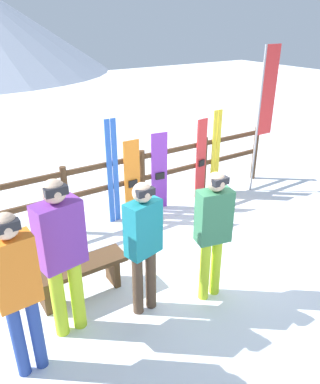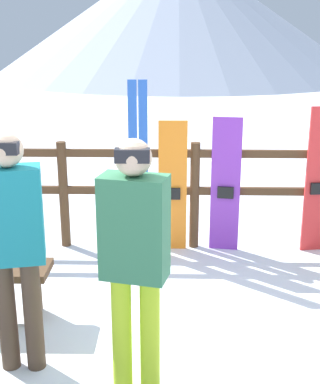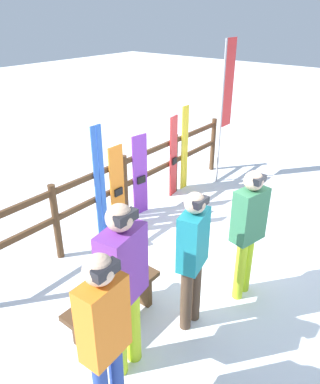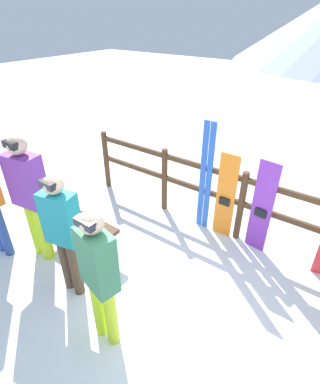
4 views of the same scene
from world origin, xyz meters
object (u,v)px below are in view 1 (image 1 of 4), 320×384
object	(u,v)px
person_plaid_green	(213,228)
person_orange	(17,284)
bench	(79,273)
person_purple	(61,249)
snowboard_orange	(132,180)
snowboard_purple	(159,172)
snowboard_red	(201,159)
ski_pair_blue	(113,173)
person_teal	(143,240)
ski_pair_yellow	(216,152)
rental_flag	(264,104)

from	to	relation	value
person_plaid_green	person_orange	distance (m)	2.17
bench	person_purple	size ratio (longest dim) A/B	0.65
snowboard_orange	person_purple	bearing A→B (deg)	-134.18
snowboard_purple	person_orange	bearing A→B (deg)	-142.79
person_purple	snowboard_red	size ratio (longest dim) A/B	1.20
ski_pair_blue	snowboard_purple	distance (m)	0.92
person_purple	person_orange	bearing A→B (deg)	-150.00
bench	person_teal	world-z (taller)	person_teal
person_orange	snowboard_purple	distance (m)	3.71
bench	snowboard_purple	world-z (taller)	snowboard_purple
person_orange	ski_pair_yellow	distance (m)	4.80
person_orange	snowboard_orange	world-z (taller)	person_orange
snowboard_red	snowboard_purple	bearing A→B (deg)	-179.99
person_orange	ski_pair_yellow	world-z (taller)	person_orange
person_plaid_green	snowboard_red	distance (m)	2.90
person_teal	rental_flag	size ratio (longest dim) A/B	0.60
person_plaid_green	person_orange	size ratio (longest dim) A/B	0.95
person_orange	ski_pair_blue	distance (m)	3.04
person_plaid_green	snowboard_purple	bearing A→B (deg)	71.67
snowboard_red	ski_pair_yellow	distance (m)	0.36
ski_pair_blue	person_purple	bearing A→B (deg)	-128.25
ski_pair_blue	ski_pair_yellow	size ratio (longest dim) A/B	1.08
person_purple	person_teal	distance (m)	0.88
person_plaid_green	person_teal	bearing A→B (deg)	164.19
person_orange	ski_pair_blue	size ratio (longest dim) A/B	0.99
snowboard_red	ski_pair_yellow	xyz separation A→B (m)	(0.36, 0.00, 0.06)
person_teal	rental_flag	world-z (taller)	rental_flag
person_purple	person_teal	bearing A→B (deg)	-11.32
snowboard_orange	ski_pair_yellow	world-z (taller)	ski_pair_yellow
snowboard_red	rental_flag	bearing A→B (deg)	-17.04
bench	snowboard_red	xyz separation A→B (m)	(3.06, 1.46, 0.43)
ski_pair_blue	snowboard_red	bearing A→B (deg)	-0.11
person_teal	ski_pair_yellow	bearing A→B (deg)	36.38
snowboard_orange	person_teal	bearing A→B (deg)	-115.99
bench	snowboard_purple	distance (m)	2.60
rental_flag	snowboard_orange	bearing A→B (deg)	172.34
person_teal	bench	bearing A→B (deg)	129.85
person_teal	snowboard_orange	size ratio (longest dim) A/B	1.20
person_purple	person_orange	size ratio (longest dim) A/B	1.04
bench	person_teal	size ratio (longest dim) A/B	0.72
person_plaid_green	snowboard_purple	xyz separation A→B (m)	(0.77, 2.34, -0.28)
bench	person_purple	xyz separation A→B (m)	(-0.31, -0.48, 0.74)
person_orange	ski_pair_blue	world-z (taller)	ski_pair_blue
person_teal	snowboard_orange	bearing A→B (deg)	64.01
bench	snowboard_orange	bearing A→B (deg)	42.83
person_teal	person_orange	world-z (taller)	person_orange
person_plaid_green	snowboard_orange	distance (m)	2.37
person_orange	snowboard_red	size ratio (longest dim) A/B	1.15
snowboard_orange	ski_pair_yellow	xyz separation A→B (m)	(1.84, 0.00, 0.14)
bench	rental_flag	world-z (taller)	rental_flag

